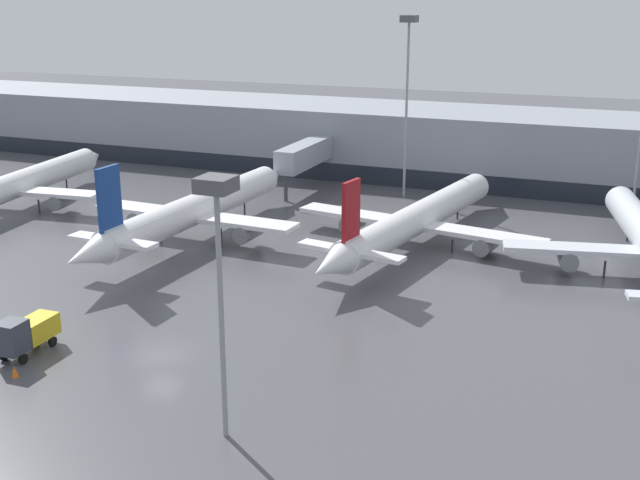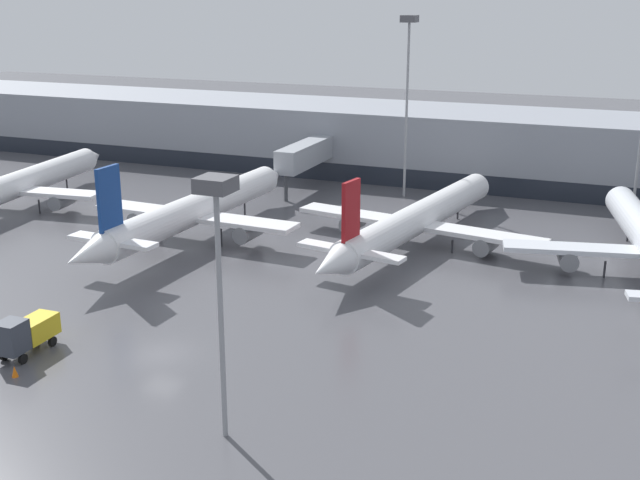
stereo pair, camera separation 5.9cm
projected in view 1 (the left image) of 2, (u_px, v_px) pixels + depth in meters
name	position (u px, v px, depth m)	size (l,w,h in m)	color
ground_plane	(161.00, 354.00, 55.04)	(320.00, 320.00, 0.00)	#4C4C51
terminal_building	(410.00, 142.00, 108.60)	(160.00, 28.63, 9.00)	gray
parked_jet_0	(193.00, 211.00, 79.45)	(22.27, 36.66, 9.95)	white
parked_jet_4	(15.00, 186.00, 90.86)	(20.82, 36.76, 9.39)	white
parked_jet_5	(417.00, 219.00, 78.54)	(25.83, 38.20, 9.01)	white
service_truck_1	(26.00, 333.00, 54.71)	(1.92, 4.89, 2.89)	gold
traffic_cone_2	(15.00, 372.00, 51.72)	(0.43, 0.43, 0.74)	orange
apron_light_mast_1	(218.00, 230.00, 41.43)	(1.80, 1.80, 14.85)	gray
apron_light_mast_3	(408.00, 58.00, 92.97)	(1.80, 1.80, 21.35)	gray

